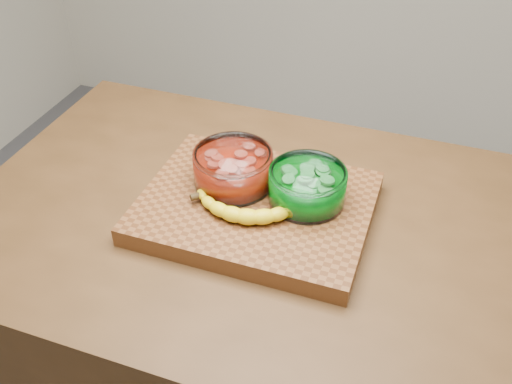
% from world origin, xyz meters
% --- Properties ---
extents(counter, '(1.20, 0.80, 0.90)m').
position_xyz_m(counter, '(0.00, 0.00, 0.45)').
color(counter, '#4B2F16').
rests_on(counter, ground).
extents(cutting_board, '(0.45, 0.35, 0.04)m').
position_xyz_m(cutting_board, '(0.00, 0.00, 0.92)').
color(cutting_board, brown).
rests_on(cutting_board, counter).
extents(bowl_red, '(0.16, 0.16, 0.07)m').
position_xyz_m(bowl_red, '(-0.06, 0.04, 0.98)').
color(bowl_red, white).
rests_on(bowl_red, cutting_board).
extents(bowl_green, '(0.15, 0.15, 0.07)m').
position_xyz_m(bowl_green, '(0.09, 0.03, 0.97)').
color(bowl_green, white).
rests_on(bowl_green, cutting_board).
extents(banana, '(0.25, 0.13, 0.04)m').
position_xyz_m(banana, '(-0.00, -0.04, 0.96)').
color(banana, yellow).
rests_on(banana, cutting_board).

